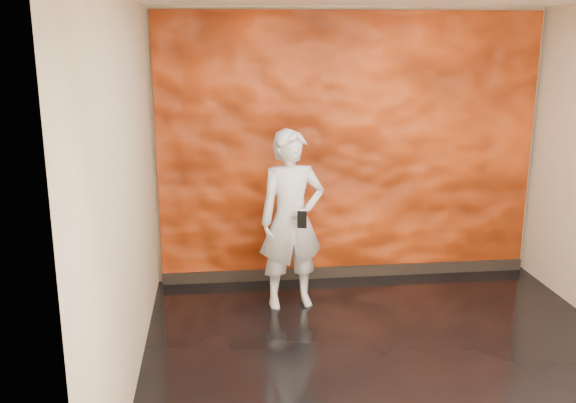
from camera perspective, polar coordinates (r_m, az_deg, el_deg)
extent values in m
cube|color=black|center=(5.28, 9.59, -14.17)|extent=(4.00, 4.00, 0.01)
cube|color=#C5B398|center=(6.67, 5.38, 4.87)|extent=(4.00, 0.02, 2.80)
cube|color=#C5B398|center=(3.01, 21.34, -8.29)|extent=(4.00, 0.02, 2.80)
cube|color=#C5B398|center=(4.61, -14.22, 0.11)|extent=(0.02, 4.00, 2.80)
cube|color=#E64B12|center=(6.64, 5.45, 4.64)|extent=(3.90, 0.06, 2.75)
cube|color=black|center=(6.95, 5.26, -6.20)|extent=(3.90, 0.04, 0.12)
imported|color=#9EA4AD|center=(5.98, 0.32, -1.65)|extent=(0.66, 0.48, 1.69)
cube|color=black|center=(5.69, 1.26, -1.62)|extent=(0.09, 0.04, 0.16)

